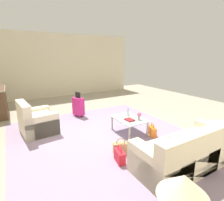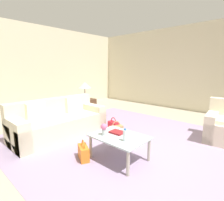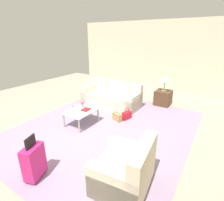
{
  "view_description": "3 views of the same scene",
  "coord_description": "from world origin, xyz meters",
  "views": [
    {
      "loc": [
        -3.95,
        2.12,
        2.05
      ],
      "look_at": [
        -0.45,
        0.07,
        1.0
      ],
      "focal_mm": 28.0,
      "sensor_mm": 36.0,
      "label": 1
    },
    {
      "loc": [
        1.41,
        -2.64,
        1.54
      ],
      "look_at": [
        -0.79,
        -0.26,
        0.95
      ],
      "focal_mm": 28.0,
      "sensor_mm": 36.0,
      "label": 2
    },
    {
      "loc": [
        2.96,
        2.7,
        2.41
      ],
      "look_at": [
        -0.56,
        0.44,
        0.87
      ],
      "focal_mm": 28.0,
      "sensor_mm": 36.0,
      "label": 3
    }
  ],
  "objects": [
    {
      "name": "handbag_red",
      "position": [
        -1.39,
        0.44,
        0.13
      ],
      "size": [
        0.34,
        0.21,
        0.36
      ],
      "color": "red",
      "rests_on": "ground"
    },
    {
      "name": "coffee_table_book",
      "position": [
        -0.52,
        -0.42,
        0.44
      ],
      "size": [
        0.26,
        0.21,
        0.03
      ],
      "primitive_type": "cube",
      "rotation": [
        0.0,
        0.0,
        0.06
      ],
      "color": "maroon",
      "rests_on": "coffee_table"
    },
    {
      "name": "coffee_table",
      "position": [
        -0.4,
        -0.5,
        0.36
      ],
      "size": [
        0.92,
        0.67,
        0.42
      ],
      "color": "silver",
      "rests_on": "ground"
    },
    {
      "name": "armchair",
      "position": [
        0.89,
        1.67,
        0.3
      ],
      "size": [
        1.06,
        0.95,
        0.89
      ],
      "color": "beige",
      "rests_on": "ground"
    },
    {
      "name": "handbag_tan",
      "position": [
        -1.14,
        0.26,
        0.13
      ],
      "size": [
        0.24,
        0.35,
        0.36
      ],
      "color": "tan",
      "rests_on": "ground"
    },
    {
      "name": "suitcase_magenta",
      "position": [
        1.6,
        0.2,
        0.36
      ],
      "size": [
        0.45,
        0.34,
        0.85
      ],
      "color": "#D12375",
      "rests_on": "ground"
    },
    {
      "name": "flower_vase",
      "position": [
        -0.62,
        -0.65,
        0.54
      ],
      "size": [
        0.11,
        0.11,
        0.21
      ],
      "color": "#B2B7BC",
      "rests_on": "coffee_table"
    },
    {
      "name": "couch",
      "position": [
        -2.19,
        -0.6,
        0.3
      ],
      "size": [
        0.86,
        2.14,
        0.85
      ],
      "color": "beige",
      "rests_on": "ground"
    },
    {
      "name": "table_lamp",
      "position": [
        -3.2,
        1.0,
        1.0
      ],
      "size": [
        0.43,
        0.43,
        0.57
      ],
      "color": "#ADA899",
      "rests_on": "side_table"
    },
    {
      "name": "handbag_orange",
      "position": [
        -0.84,
        -0.93,
        0.13
      ],
      "size": [
        0.35,
        0.27,
        0.36
      ],
      "color": "orange",
      "rests_on": "ground"
    },
    {
      "name": "area_rug",
      "position": [
        -0.6,
        0.2,
        0.0
      ],
      "size": [
        5.2,
        4.4,
        0.01
      ],
      "primitive_type": "cube",
      "color": "#9984A3",
      "rests_on": "ground"
    },
    {
      "name": "wall_right",
      "position": [
        5.06,
        0.0,
        1.55
      ],
      "size": [
        0.12,
        8.0,
        3.1
      ],
      "primitive_type": "cube",
      "color": "beige",
      "rests_on": "ground"
    },
    {
      "name": "ground_plane",
      "position": [
        0.0,
        0.0,
        0.0
      ],
      "size": [
        12.0,
        12.0,
        0.0
      ],
      "primitive_type": "plane",
      "color": "#A89E89"
    },
    {
      "name": "water_bottle",
      "position": [
        -0.2,
        -0.6,
        0.51
      ],
      "size": [
        0.06,
        0.06,
        0.2
      ],
      "color": "silver",
      "rests_on": "coffee_table"
    }
  ]
}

